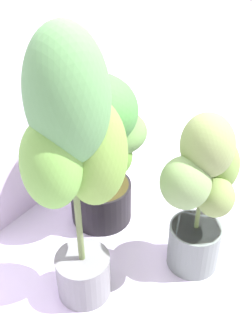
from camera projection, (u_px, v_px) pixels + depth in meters
ground_plane at (207, 273)px, 1.65m from camera, size 8.00×8.00×0.00m
potted_plant_back_center at (100, 141)px, 1.68m from camera, size 0.47×0.45×0.69m
potted_plant_center at (202, 192)px, 1.48m from camera, size 0.37×0.27×0.68m
potted_plant_back_left at (76, 155)px, 1.23m from camera, size 0.40×0.30×1.01m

